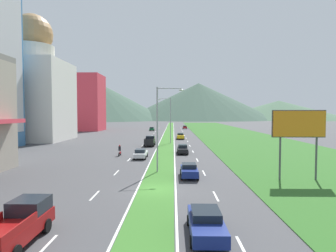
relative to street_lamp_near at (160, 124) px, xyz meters
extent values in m
plane|color=#424244|center=(0.00, -7.54, -5.73)|extent=(600.00, 600.00, 0.00)
cube|color=#387028|center=(0.00, 52.46, -5.70)|extent=(3.20, 240.00, 0.06)
cube|color=#2D6023|center=(20.60, 52.46, -5.70)|extent=(24.00, 240.00, 0.06)
cube|color=silver|center=(-5.10, -18.46, -5.72)|extent=(0.16, 2.80, 0.01)
cube|color=silver|center=(-5.10, -9.39, -5.72)|extent=(0.16, 2.80, 0.01)
cube|color=silver|center=(-5.10, -0.32, -5.72)|extent=(0.16, 2.80, 0.01)
cube|color=silver|center=(-5.10, 8.75, -5.72)|extent=(0.16, 2.80, 0.01)
cube|color=silver|center=(-5.10, 17.82, -5.72)|extent=(0.16, 2.80, 0.01)
cube|color=silver|center=(-5.10, 26.89, -5.72)|extent=(0.16, 2.80, 0.01)
cube|color=silver|center=(-5.10, 35.96, -5.72)|extent=(0.16, 2.80, 0.01)
cube|color=silver|center=(-5.10, 45.04, -5.72)|extent=(0.16, 2.80, 0.01)
cube|color=silver|center=(-5.10, 54.11, -5.72)|extent=(0.16, 2.80, 0.01)
cube|color=silver|center=(-5.10, 63.18, -5.72)|extent=(0.16, 2.80, 0.01)
cube|color=silver|center=(-5.10, 72.25, -5.72)|extent=(0.16, 2.80, 0.01)
cube|color=silver|center=(-5.10, 81.32, -5.72)|extent=(0.16, 2.80, 0.01)
cube|color=silver|center=(-5.10, 90.39, -5.72)|extent=(0.16, 2.80, 0.01)
cube|color=silver|center=(-5.10, 99.47, -5.72)|extent=(0.16, 2.80, 0.01)
cube|color=silver|center=(5.10, -18.46, -5.72)|extent=(0.16, 2.80, 0.01)
cube|color=silver|center=(5.10, -9.39, -5.72)|extent=(0.16, 2.80, 0.01)
cube|color=silver|center=(5.10, -0.32, -5.72)|extent=(0.16, 2.80, 0.01)
cube|color=silver|center=(5.10, 8.75, -5.72)|extent=(0.16, 2.80, 0.01)
cube|color=silver|center=(5.10, 17.82, -5.72)|extent=(0.16, 2.80, 0.01)
cube|color=silver|center=(5.10, 26.89, -5.72)|extent=(0.16, 2.80, 0.01)
cube|color=silver|center=(5.10, 35.96, -5.72)|extent=(0.16, 2.80, 0.01)
cube|color=silver|center=(5.10, 45.04, -5.72)|extent=(0.16, 2.80, 0.01)
cube|color=silver|center=(5.10, 54.11, -5.72)|extent=(0.16, 2.80, 0.01)
cube|color=silver|center=(5.10, 63.18, -5.72)|extent=(0.16, 2.80, 0.01)
cube|color=silver|center=(5.10, 72.25, -5.72)|extent=(0.16, 2.80, 0.01)
cube|color=silver|center=(5.10, 81.32, -5.72)|extent=(0.16, 2.80, 0.01)
cube|color=silver|center=(5.10, 90.39, -5.72)|extent=(0.16, 2.80, 0.01)
cube|color=silver|center=(5.10, 99.47, -5.72)|extent=(0.16, 2.80, 0.01)
cube|color=silver|center=(-1.75, 52.46, -5.72)|extent=(0.16, 240.00, 0.01)
cube|color=silver|center=(1.75, 52.46, -5.72)|extent=(0.16, 240.00, 0.01)
cube|color=silver|center=(-34.11, 38.46, 4.33)|extent=(16.48, 16.48, 20.11)
cylinder|color=beige|center=(-34.11, 38.46, 16.35)|extent=(10.33, 10.33, 3.93)
sphere|color=#B27F4C|center=(-34.11, 38.46, 21.27)|extent=(9.84, 9.84, 9.84)
cube|color=#D83847|center=(-33.71, 79.30, 5.42)|extent=(13.33, 13.33, 22.30)
cone|color=#3D5647|center=(-80.16, 254.73, 14.54)|extent=(155.31, 155.31, 40.54)
cone|color=#3D5647|center=(29.68, 279.77, 14.43)|extent=(166.93, 166.93, 40.31)
cone|color=#47664C|center=(119.58, 283.13, 4.77)|extent=(147.02, 147.02, 21.00)
cylinder|color=#99999E|center=(-0.33, -0.03, -0.74)|extent=(0.18, 0.18, 9.99)
cylinder|color=#99999E|center=(1.07, 0.09, 4.11)|extent=(2.81, 0.33, 0.10)
ellipsoid|color=silver|center=(2.47, 0.20, 3.91)|extent=(0.56, 0.28, 0.20)
cylinder|color=#99999E|center=(0.90, 31.50, -0.53)|extent=(0.18, 0.18, 10.40)
cylinder|color=#99999E|center=(-0.37, 31.40, 4.53)|extent=(2.55, 0.32, 0.10)
ellipsoid|color=silver|center=(-1.64, 31.29, 4.33)|extent=(0.56, 0.28, 0.20)
cylinder|color=#4C4C51|center=(12.56, -3.70, -3.45)|extent=(0.20, 0.20, 4.55)
cylinder|color=#4C4C51|center=(16.26, -3.70, -3.45)|extent=(0.20, 0.20, 4.55)
cube|color=orange|center=(14.41, -3.80, 0.14)|extent=(5.29, 0.16, 2.63)
cube|color=#4C4C51|center=(14.41, -3.68, 0.14)|extent=(5.49, 0.08, 2.83)
cube|color=black|center=(3.16, 15.52, -5.08)|extent=(1.73, 4.73, 0.66)
cube|color=black|center=(3.16, 15.71, -4.49)|extent=(1.49, 2.08, 0.53)
cylinder|color=black|center=(3.99, 14.06, -5.41)|extent=(0.22, 0.64, 0.64)
cylinder|color=black|center=(2.33, 14.06, -5.41)|extent=(0.22, 0.64, 0.64)
cylinder|color=black|center=(3.99, 16.99, -5.41)|extent=(0.22, 0.64, 0.64)
cylinder|color=black|center=(2.33, 16.99, -5.41)|extent=(0.22, 0.64, 0.64)
cube|color=navy|center=(3.26, -2.53, -5.05)|extent=(1.75, 4.15, 0.71)
cube|color=black|center=(3.26, -2.37, -4.47)|extent=(1.51, 1.83, 0.45)
cylinder|color=black|center=(4.10, -3.82, -5.41)|extent=(0.22, 0.64, 0.64)
cylinder|color=black|center=(2.41, -3.82, -5.41)|extent=(0.22, 0.64, 0.64)
cylinder|color=black|center=(4.10, -1.25, -5.41)|extent=(0.22, 0.64, 0.64)
cylinder|color=black|center=(2.41, -1.25, -5.41)|extent=(0.22, 0.64, 0.64)
cube|color=yellow|center=(3.47, 42.34, -5.03)|extent=(1.88, 4.75, 0.77)
cube|color=black|center=(3.47, 42.53, -4.40)|extent=(1.62, 2.09, 0.48)
cylinder|color=black|center=(4.38, 40.86, -5.41)|extent=(0.22, 0.64, 0.64)
cylinder|color=black|center=(2.57, 40.86, -5.41)|extent=(0.22, 0.64, 0.64)
cylinder|color=black|center=(4.38, 43.81, -5.41)|extent=(0.22, 0.64, 0.64)
cylinder|color=black|center=(2.57, 43.81, -5.41)|extent=(0.22, 0.64, 0.64)
cube|color=navy|center=(3.40, -17.00, -5.06)|extent=(1.85, 4.67, 0.70)
cube|color=black|center=(3.40, -16.81, -4.49)|extent=(1.59, 2.05, 0.44)
cylinder|color=black|center=(4.28, -18.45, -5.41)|extent=(0.22, 0.64, 0.64)
cylinder|color=black|center=(2.51, -18.45, -5.41)|extent=(0.22, 0.64, 0.64)
cylinder|color=black|center=(4.28, -15.55, -5.41)|extent=(0.22, 0.64, 0.64)
cylinder|color=black|center=(2.51, -15.55, -5.41)|extent=(0.22, 0.64, 0.64)
cube|color=#0C5128|center=(-6.94, 77.98, -5.10)|extent=(1.75, 4.07, 0.62)
cube|color=black|center=(-6.94, 77.82, -4.53)|extent=(1.50, 1.79, 0.52)
cylinder|color=black|center=(-7.78, 79.24, -5.41)|extent=(0.22, 0.64, 0.64)
cylinder|color=black|center=(-6.10, 79.24, -5.41)|extent=(0.22, 0.64, 0.64)
cylinder|color=black|center=(-7.78, 76.72, -5.41)|extent=(0.22, 0.64, 0.64)
cylinder|color=black|center=(-6.10, 76.72, -5.41)|extent=(0.22, 0.64, 0.64)
cube|color=silver|center=(-3.49, 10.25, -5.11)|extent=(1.79, 4.57, 0.61)
cube|color=black|center=(-3.49, 10.07, -4.55)|extent=(1.54, 2.01, 0.50)
cylinder|color=black|center=(-4.35, 11.67, -5.41)|extent=(0.22, 0.64, 0.64)
cylinder|color=black|center=(-2.63, 11.67, -5.41)|extent=(0.22, 0.64, 0.64)
cylinder|color=black|center=(-4.35, 8.84, -5.41)|extent=(0.22, 0.64, 0.64)
cylinder|color=black|center=(-2.63, 8.84, -5.41)|extent=(0.22, 0.64, 0.64)
cube|color=maroon|center=(6.71, 91.76, -5.10)|extent=(1.74, 4.10, 0.62)
cube|color=black|center=(6.71, 91.93, -4.55)|extent=(1.50, 1.80, 0.48)
cylinder|color=black|center=(7.55, 90.49, -5.41)|extent=(0.22, 0.64, 0.64)
cylinder|color=black|center=(5.88, 90.49, -5.41)|extent=(0.22, 0.64, 0.64)
cylinder|color=black|center=(7.55, 93.03, -5.41)|extent=(0.22, 0.64, 0.64)
cylinder|color=black|center=(5.88, 93.03, -5.41)|extent=(0.22, 0.64, 0.64)
cube|color=black|center=(-3.46, 26.70, -4.93)|extent=(2.00, 5.40, 0.80)
cube|color=black|center=(-3.46, 28.30, -4.13)|extent=(1.84, 2.00, 0.80)
cube|color=black|center=(-4.40, 25.60, -4.31)|extent=(0.10, 3.20, 0.44)
cube|color=black|center=(-2.52, 25.60, -4.31)|extent=(0.10, 3.20, 0.44)
cube|color=black|center=(-3.46, 24.05, -4.31)|extent=(1.84, 0.10, 0.44)
cylinder|color=black|center=(-4.42, 28.32, -5.33)|extent=(0.26, 0.80, 0.80)
cylinder|color=black|center=(-2.50, 28.32, -5.33)|extent=(0.26, 0.80, 0.80)
cylinder|color=black|center=(-4.42, 25.08, -5.33)|extent=(0.26, 0.80, 0.80)
cylinder|color=black|center=(-2.50, 25.08, -5.33)|extent=(0.26, 0.80, 0.80)
cube|color=maroon|center=(-6.79, -18.35, -4.93)|extent=(2.00, 5.40, 0.80)
cube|color=black|center=(-6.79, -16.75, -4.13)|extent=(1.84, 2.00, 0.80)
cube|color=maroon|center=(-5.85, -19.45, -4.31)|extent=(0.10, 3.20, 0.44)
cylinder|color=black|center=(-7.75, -16.73, -5.33)|extent=(0.26, 0.80, 0.80)
cylinder|color=black|center=(-5.83, -16.73, -5.33)|extent=(0.26, 0.80, 0.80)
cylinder|color=black|center=(-7.19, 13.32, -5.43)|extent=(0.10, 0.60, 0.60)
cylinder|color=black|center=(-7.19, 11.92, -5.43)|extent=(0.12, 0.60, 0.60)
cube|color=maroon|center=(-7.19, 12.62, -5.25)|extent=(0.20, 1.12, 0.25)
ellipsoid|color=maroon|center=(-7.19, 12.82, -4.90)|extent=(0.24, 0.44, 0.24)
cube|color=black|center=(-7.19, 12.52, -4.53)|extent=(0.36, 0.28, 0.70)
sphere|color=red|center=(-7.19, 12.57, -4.06)|extent=(0.26, 0.26, 0.26)
camera|label=1|loc=(1.53, -32.57, 1.22)|focal=29.91mm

